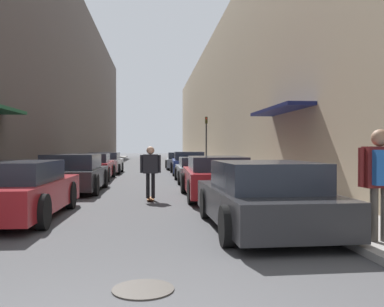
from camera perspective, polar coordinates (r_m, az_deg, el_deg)
ground at (r=29.53m, az=-6.13°, el=-2.20°), size 144.61×144.61×0.00m
curb_strip_left at (r=36.41m, az=-12.93°, el=-1.53°), size 1.80×65.73×0.12m
curb_strip_right at (r=36.30m, az=0.99°, el=-1.51°), size 1.80×65.73×0.12m
building_row_left at (r=37.26m, az=-17.45°, el=9.18°), size 4.90×65.73×13.96m
building_row_right at (r=36.89m, az=5.50°, el=6.78°), size 4.90×65.73×10.74m
parked_car_left_0 at (r=10.28m, az=-22.32°, el=-4.58°), size 1.98×4.59×1.29m
parked_car_left_1 at (r=15.73m, az=-15.57°, el=-2.59°), size 2.09×4.56×1.34m
parked_car_left_2 at (r=21.27m, az=-13.27°, el=-1.74°), size 2.02×4.62×1.27m
parked_car_left_3 at (r=26.22m, az=-11.52°, el=-1.26°), size 2.00×4.01×1.26m
parked_car_right_0 at (r=8.38m, az=9.51°, el=-5.74°), size 2.08×4.51×1.32m
parked_car_right_1 at (r=13.39m, az=3.20°, el=-3.20°), size 1.98×4.66×1.30m
parked_car_right_2 at (r=19.29m, az=0.76°, el=-2.20°), size 1.95×4.19×1.13m
parked_car_right_3 at (r=24.79m, az=-0.50°, el=-1.31°), size 1.96×4.78×1.31m
parked_car_right_4 at (r=30.61m, az=-1.69°, el=-1.00°), size 1.96×4.39×1.19m
skateboarder at (r=12.77m, az=-5.56°, el=-1.86°), size 0.62×0.78×1.61m
manhole_cover at (r=5.05m, az=-6.54°, el=-17.54°), size 0.70×0.70×0.02m
traffic_light at (r=28.74m, az=1.92°, el=2.27°), size 0.16×0.22×3.49m
pedestrian at (r=7.29m, az=23.87°, el=-2.21°), size 0.70×0.39×1.76m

